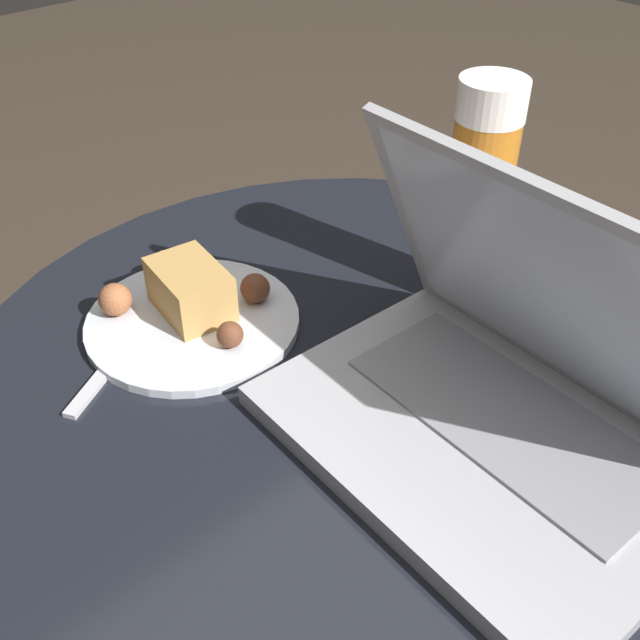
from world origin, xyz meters
name	(u,v)px	position (x,y,z in m)	size (l,w,h in m)	color
table	(355,457)	(0.00, 0.00, 0.37)	(0.73, 0.73, 0.49)	#515156
laptop	(503,396)	(0.13, 0.02, 0.54)	(0.34, 0.25, 0.23)	#B2B2B7
beer_glass	(478,196)	(-0.01, 0.16, 0.60)	(0.06, 0.06, 0.22)	#C6701E
snack_plate	(190,307)	(-0.16, -0.07, 0.51)	(0.20, 0.20, 0.06)	silver
fork	(135,334)	(-0.17, -0.12, 0.49)	(0.11, 0.18, 0.01)	silver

